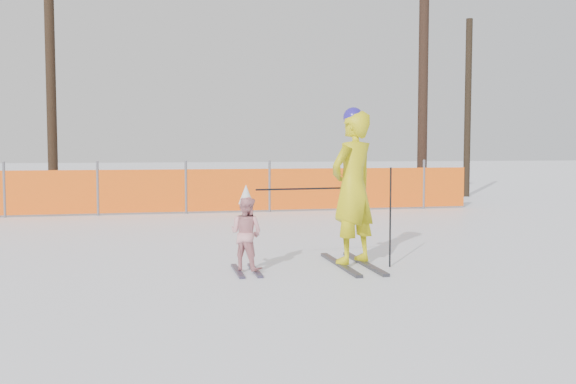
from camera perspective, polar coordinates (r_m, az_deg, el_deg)
The scene contains 6 objects.
ground at distance 7.78m, azimuth 0.77°, elevation -7.62°, with size 120.00×120.00×0.00m, color white.
adult at distance 8.48m, azimuth 5.78°, elevation 0.45°, with size 0.87×1.65×2.09m.
child at distance 8.06m, azimuth -3.74°, elevation -3.59°, with size 0.57×0.86×1.10m.
ski_poles at distance 8.33m, azimuth 5.35°, elevation -1.06°, with size 1.78×0.21×1.31m.
safety_fence at distance 15.28m, azimuth -14.66°, elevation 0.08°, with size 17.13×0.06×1.25m.
tree_trunks at distance 18.71m, azimuth 1.20°, elevation 8.32°, with size 12.72×1.63×6.06m.
Camera 1 is at (-1.68, -7.43, 1.57)m, focal length 40.00 mm.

